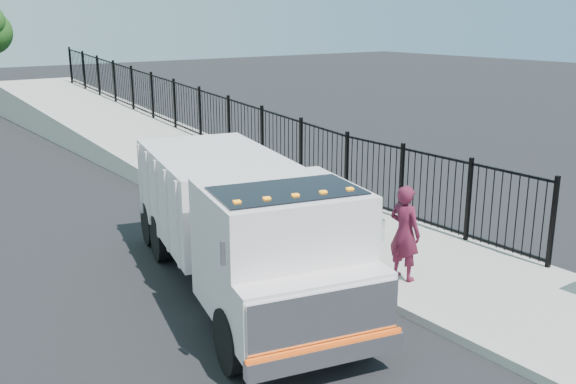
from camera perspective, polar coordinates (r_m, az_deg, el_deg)
ground at (r=12.33m, az=5.00°, el=-8.04°), size 120.00×120.00×0.00m
sidewalk at (r=12.42m, az=18.01°, el=-8.29°), size 3.55×12.00×0.12m
curb at (r=11.02m, az=11.99°, el=-10.84°), size 0.30×12.00×0.16m
ramp at (r=26.74m, az=-14.55°, el=4.34°), size 3.95×24.06×3.19m
iron_fence at (r=23.60m, az=-7.79°, el=5.50°), size 0.10×28.00×1.80m
truck at (r=11.42m, az=-4.17°, el=-2.45°), size 3.93×7.59×2.48m
worker at (r=12.05m, az=10.33°, el=-3.58°), size 0.51×0.70×1.81m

